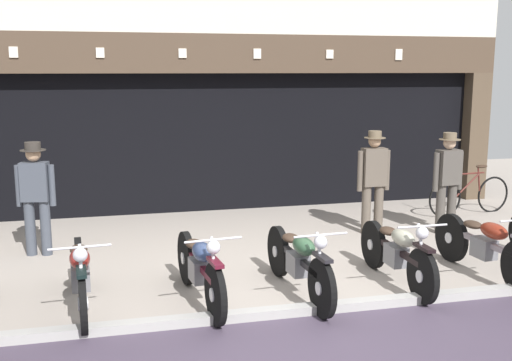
# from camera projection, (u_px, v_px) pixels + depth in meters

# --- Properties ---
(ground) EXTENTS (23.19, 22.00, 0.18)m
(ground) POSITION_uv_depth(u_px,v_px,m) (338.00, 361.00, 5.74)
(ground) COLOR #9D9288
(shop_facade) EXTENTS (11.49, 4.42, 6.74)m
(shop_facade) POSITION_uv_depth(u_px,v_px,m) (204.00, 111.00, 13.03)
(shop_facade) COLOR black
(shop_facade) RESTS_ON ground
(motorcycle_left) EXTENTS (0.62, 2.03, 0.91)m
(motorcycle_left) POSITION_uv_depth(u_px,v_px,m) (80.00, 273.00, 6.81)
(motorcycle_left) COLOR black
(motorcycle_left) RESTS_ON ground
(motorcycle_center_left) EXTENTS (0.62, 2.01, 0.93)m
(motorcycle_center_left) POSITION_uv_depth(u_px,v_px,m) (200.00, 267.00, 7.00)
(motorcycle_center_left) COLOR black
(motorcycle_center_left) RESTS_ON ground
(motorcycle_center) EXTENTS (0.62, 2.10, 0.92)m
(motorcycle_center) POSITION_uv_depth(u_px,v_px,m) (299.00, 260.00, 7.25)
(motorcycle_center) COLOR black
(motorcycle_center) RESTS_ON ground
(motorcycle_center_right) EXTENTS (0.62, 1.99, 0.92)m
(motorcycle_center_right) POSITION_uv_depth(u_px,v_px,m) (397.00, 252.00, 7.61)
(motorcycle_center_right) COLOR black
(motorcycle_center_right) RESTS_ON ground
(motorcycle_right) EXTENTS (0.62, 2.08, 0.93)m
(motorcycle_right) POSITION_uv_depth(u_px,v_px,m) (485.00, 245.00, 7.87)
(motorcycle_right) COLOR black
(motorcycle_right) RESTS_ON ground
(salesman_left) EXTENTS (0.55, 0.36, 1.66)m
(salesman_left) POSITION_uv_depth(u_px,v_px,m) (36.00, 193.00, 8.74)
(salesman_left) COLOR #3D424C
(salesman_left) RESTS_ON ground
(shopkeeper_center) EXTENTS (0.56, 0.34, 1.69)m
(shopkeeper_center) POSITION_uv_depth(u_px,v_px,m) (373.00, 177.00, 9.93)
(shopkeeper_center) COLOR brown
(shopkeeper_center) RESTS_ON ground
(salesman_right) EXTENTS (0.56, 0.34, 1.66)m
(salesman_right) POSITION_uv_depth(u_px,v_px,m) (448.00, 178.00, 9.95)
(salesman_right) COLOR #47423D
(salesman_right) RESTS_ON ground
(advert_board_near) EXTENTS (0.65, 0.03, 0.91)m
(advert_board_near) POSITION_uv_depth(u_px,v_px,m) (328.00, 120.00, 12.05)
(advert_board_near) COLOR beige
(advert_board_far) EXTENTS (0.73, 0.03, 0.94)m
(advert_board_far) POSITION_uv_depth(u_px,v_px,m) (382.00, 121.00, 12.33)
(advert_board_far) COLOR beige
(leaning_bicycle) EXTENTS (1.78, 0.50, 0.94)m
(leaning_bicycle) POSITION_uv_depth(u_px,v_px,m) (470.00, 194.00, 11.36)
(leaning_bicycle) COLOR black
(leaning_bicycle) RESTS_ON ground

